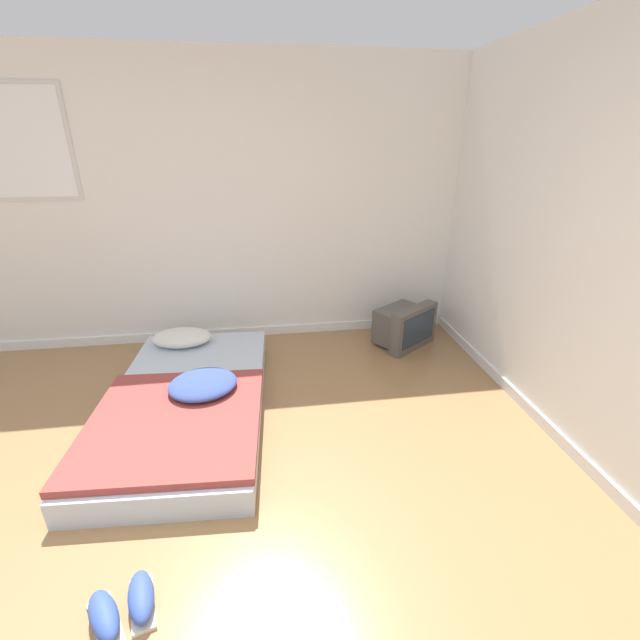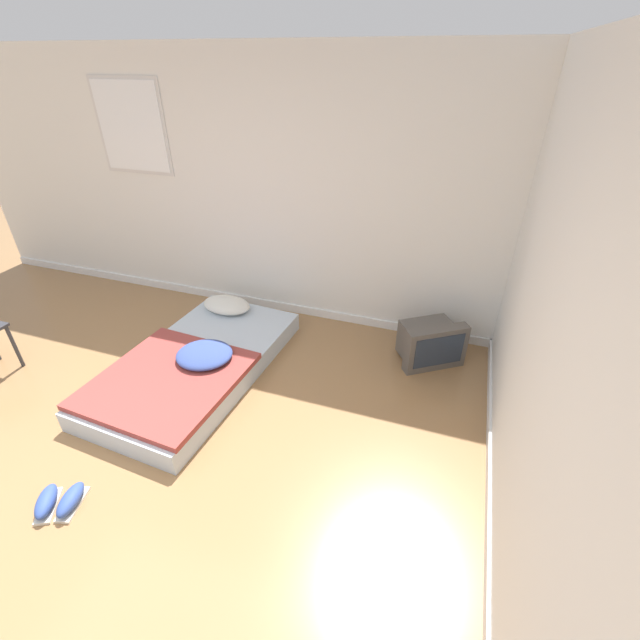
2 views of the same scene
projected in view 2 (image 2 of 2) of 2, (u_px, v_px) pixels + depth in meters
The scene contains 6 objects.
ground_plane at pixel (56, 530), 2.62m from camera, with size 20.00×20.00×0.00m, color #997047.
wall_back at pixel (254, 193), 4.31m from camera, with size 7.41×0.08×2.60m.
wall_right at pixel (588, 538), 1.24m from camera, with size 0.08×8.25×2.60m.
mattress_bed at pixel (196, 362), 3.85m from camera, with size 1.21×2.09×0.33m.
crt_tv at pixel (430, 343), 3.98m from camera, with size 0.65×0.61×0.42m.
sneaker_pair at pixel (59, 501), 2.73m from camera, with size 0.34×0.34×0.10m.
Camera 2 is at (2.04, -0.93, 2.48)m, focal length 24.00 mm.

